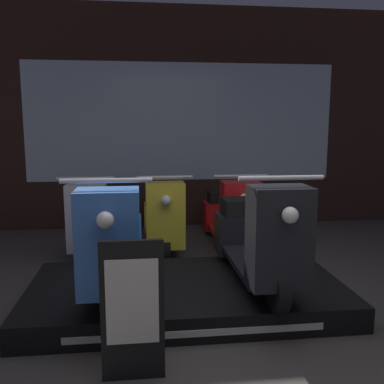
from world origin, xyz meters
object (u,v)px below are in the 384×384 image
object	(u,v)px
scooter_display_left	(114,243)
scooter_display_right	(257,238)
scooter_backrow_1	(163,218)
scooter_backrow_0	(93,220)
scooter_backrow_2	(229,216)
price_sign_board	(133,310)

from	to	relation	value
scooter_display_left	scooter_display_right	xyz separation A→B (m)	(1.18, 0.00, 0.00)
scooter_display_right	scooter_backrow_1	size ratio (longest dim) A/B	1.00
scooter_display_right	scooter_backrow_0	bearing A→B (deg)	131.09
scooter_display_right	scooter_backrow_2	world-z (taller)	scooter_display_right
scooter_backrow_1	scooter_backrow_2	xyz separation A→B (m)	(0.83, 0.00, 0.00)
scooter_backrow_1	scooter_display_left	bearing A→B (deg)	-105.35
scooter_backrow_0	scooter_backrow_1	distance (m)	0.83
scooter_backrow_2	scooter_backrow_0	bearing A→B (deg)	180.00
scooter_display_right	price_sign_board	bearing A→B (deg)	-136.67
scooter_backrow_1	price_sign_board	size ratio (longest dim) A/B	1.93
scooter_backrow_0	scooter_backrow_2	size ratio (longest dim) A/B	1.00
scooter_display_left	price_sign_board	size ratio (longest dim) A/B	1.93
scooter_display_right	scooter_backrow_1	bearing A→B (deg)	111.65
scooter_backrow_0	price_sign_board	size ratio (longest dim) A/B	1.93
scooter_backrow_0	price_sign_board	xyz separation A→B (m)	(0.51, -2.72, 0.05)
price_sign_board	scooter_display_right	bearing A→B (deg)	43.33
scooter_display_right	scooter_backrow_0	distance (m)	2.34
scooter_display_right	scooter_display_left	bearing A→B (deg)	180.00
scooter_display_left	price_sign_board	bearing A→B (deg)	-80.59
scooter_backrow_2	price_sign_board	bearing A→B (deg)	-113.06
scooter_display_left	price_sign_board	distance (m)	0.99
scooter_backrow_0	price_sign_board	world-z (taller)	scooter_backrow_0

